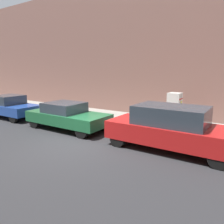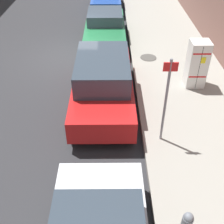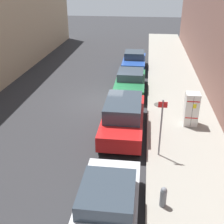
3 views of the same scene
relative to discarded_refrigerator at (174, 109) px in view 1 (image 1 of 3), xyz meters
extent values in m
plane|color=#28282B|center=(4.84, -2.67, -1.02)|extent=(80.00, 80.00, 0.00)
cube|color=gray|center=(0.30, -2.67, -0.94)|extent=(3.69, 44.00, 0.18)
cube|color=#7F564C|center=(-2.42, -2.67, 3.37)|extent=(1.76, 39.60, 8.79)
cube|color=silver|center=(0.00, 0.00, 0.00)|extent=(0.68, 0.64, 1.70)
cube|color=black|center=(0.00, 0.33, 0.00)|extent=(0.01, 0.01, 1.61)
cube|color=yellow|center=(-0.08, 0.33, 0.31)|extent=(0.16, 0.01, 0.22)
cube|color=red|center=(0.00, 0.33, 0.54)|extent=(0.61, 0.01, 0.05)
cube|color=red|center=(0.00, 0.33, -0.34)|extent=(0.61, 0.01, 0.05)
cylinder|color=#47443F|center=(1.42, -2.21, -0.84)|extent=(0.70, 0.70, 0.02)
cube|color=#23479E|center=(3.34, -9.59, -0.41)|extent=(1.80, 4.07, 0.55)
cube|color=#2D3842|center=(3.34, -9.79, 0.14)|extent=(1.58, 1.71, 0.55)
cylinder|color=black|center=(2.57, -8.14, -0.69)|extent=(0.22, 0.67, 0.67)
cylinder|color=black|center=(4.10, -8.14, -0.69)|extent=(0.22, 0.67, 0.67)
cylinder|color=black|center=(2.57, -11.04, -0.69)|extent=(0.22, 0.67, 0.67)
cube|color=#1E6038|center=(3.34, -4.51, -0.41)|extent=(1.89, 4.47, 0.55)
cube|color=#2D3842|center=(3.34, -4.74, 0.11)|extent=(1.66, 1.88, 0.50)
cylinder|color=black|center=(2.52, -2.86, -0.69)|extent=(0.22, 0.67, 0.67)
cylinder|color=black|center=(4.15, -2.86, -0.69)|extent=(0.22, 0.67, 0.67)
cylinder|color=black|center=(2.52, -6.17, -0.69)|extent=(0.22, 0.67, 0.67)
cylinder|color=black|center=(4.15, -6.17, -0.69)|extent=(0.22, 0.67, 0.67)
cube|color=red|center=(3.34, 0.91, -0.35)|extent=(1.92, 4.84, 0.70)
cube|color=#2D3842|center=(3.34, 0.91, 0.35)|extent=(1.69, 2.66, 0.70)
cylinder|color=black|center=(4.17, 2.76, -0.70)|extent=(0.22, 0.64, 0.64)
cylinder|color=black|center=(2.50, -0.94, -0.70)|extent=(0.22, 0.64, 0.64)
cylinder|color=black|center=(4.17, -0.94, -0.70)|extent=(0.22, 0.64, 0.64)
camera|label=1|loc=(11.34, 3.49, 2.05)|focal=35.00mm
camera|label=2|loc=(3.10, 8.95, 4.72)|focal=45.00mm
camera|label=3|loc=(2.40, 13.05, 6.02)|focal=45.00mm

